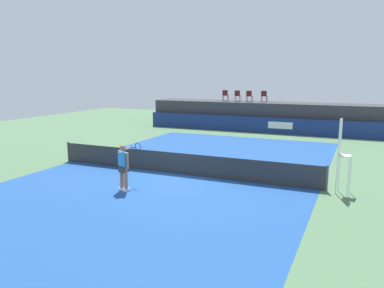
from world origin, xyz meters
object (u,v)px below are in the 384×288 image
(tennis_player, at_px, (124,166))
(net_post_far, at_px, (327,178))
(tennis_ball, at_px, (228,168))
(spectator_chair_center, at_px, (249,96))
(net_post_near, at_px, (68,152))
(spectator_chair_left, at_px, (238,95))
(spectator_chair_right, at_px, (264,96))
(spectator_chair_far_left, at_px, (225,95))
(umpire_chair, at_px, (342,151))

(tennis_player, bearing_deg, net_post_far, 23.27)
(tennis_ball, bearing_deg, spectator_chair_center, 101.73)
(net_post_far, bearing_deg, tennis_ball, 157.63)
(net_post_near, height_order, tennis_ball, net_post_near)
(net_post_far, bearing_deg, spectator_chair_left, 118.62)
(spectator_chair_right, height_order, net_post_near, spectator_chair_right)
(spectator_chair_far_left, distance_m, tennis_player, 18.64)
(umpire_chair, bearing_deg, net_post_near, -179.93)
(umpire_chair, xyz_separation_m, net_post_far, (-0.46, -0.02, -1.09))
(tennis_player, height_order, tennis_ball, tennis_player)
(umpire_chair, distance_m, net_post_far, 1.18)
(net_post_far, bearing_deg, spectator_chair_right, 111.77)
(spectator_chair_right, relative_size, net_post_near, 0.89)
(spectator_chair_right, xyz_separation_m, tennis_player, (-0.81, -18.53, -1.73))
(spectator_chair_center, xyz_separation_m, tennis_player, (0.28, -18.10, -1.73))
(spectator_chair_far_left, xyz_separation_m, net_post_near, (-2.99, -15.39, -2.19))
(spectator_chair_far_left, height_order, umpire_chair, spectator_chair_far_left)
(spectator_chair_left, bearing_deg, net_post_near, -105.17)
(net_post_near, bearing_deg, net_post_far, 0.00)
(tennis_ball, bearing_deg, umpire_chair, -20.34)
(spectator_chair_far_left, height_order, tennis_player, spectator_chair_far_left)
(net_post_near, xyz_separation_m, tennis_ball, (7.86, 1.87, -0.46))
(spectator_chair_left, height_order, spectator_chair_right, same)
(spectator_chair_far_left, distance_m, net_post_near, 15.83)
(net_post_near, height_order, net_post_far, same)
(umpire_chair, bearing_deg, net_post_far, -178.06)
(spectator_chair_center, bearing_deg, spectator_chair_far_left, 171.80)
(tennis_ball, bearing_deg, net_post_near, -166.61)
(umpire_chair, height_order, net_post_far, umpire_chair)
(spectator_chair_center, relative_size, umpire_chair, 0.32)
(umpire_chair, height_order, tennis_ball, umpire_chair)
(spectator_chair_far_left, relative_size, tennis_player, 0.50)
(net_post_near, bearing_deg, spectator_chair_left, 74.83)
(spectator_chair_right, distance_m, tennis_ball, 14.00)
(spectator_chair_far_left, relative_size, net_post_near, 0.89)
(spectator_chair_left, xyz_separation_m, spectator_chair_right, (2.08, 0.34, 0.00))
(spectator_chair_center, xyz_separation_m, tennis_ball, (2.74, -13.22, -2.66))
(spectator_chair_center, distance_m, net_post_near, 16.08)
(umpire_chair, bearing_deg, tennis_player, -157.91)
(spectator_chair_left, distance_m, tennis_player, 18.32)
(umpire_chair, xyz_separation_m, tennis_ball, (-5.00, 1.85, -1.55))
(umpire_chair, bearing_deg, spectator_chair_left, 119.96)
(net_post_near, relative_size, tennis_ball, 14.71)
(umpire_chair, height_order, net_post_near, umpire_chair)
(spectator_chair_far_left, bearing_deg, spectator_chair_center, -8.20)
(tennis_player, relative_size, tennis_ball, 26.03)
(spectator_chair_right, bearing_deg, tennis_ball, -83.09)
(spectator_chair_center, bearing_deg, spectator_chair_left, 174.47)
(spectator_chair_left, bearing_deg, umpire_chair, -60.04)
(spectator_chair_right, relative_size, net_post_far, 0.89)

